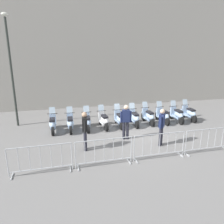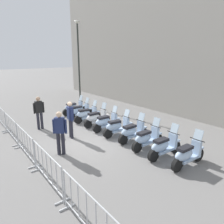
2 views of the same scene
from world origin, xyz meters
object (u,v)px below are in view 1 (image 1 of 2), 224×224
at_px(motorcycle_2, 87,122).
at_px(motorcycle_7, 163,116).
at_px(motorcycle_5, 134,118).
at_px(motorcycle_3, 104,120).
at_px(barrier_segment_1, 104,152).
at_px(barrier_segment_3, 208,141).
at_px(officer_by_barriers, 85,129).
at_px(officer_mid_plaza, 126,120).
at_px(motorcycle_6, 148,116).
at_px(street_lamp, 10,61).
at_px(officer_near_row_end, 162,125).
at_px(motorcycle_8, 177,115).
at_px(motorcycle_9, 189,113).
at_px(motorcycle_1, 70,123).
at_px(barrier_segment_0, 41,160).
at_px(motorcycle_0, 53,124).
at_px(motorcycle_4, 119,119).
at_px(barrier_segment_2, 159,146).

height_order(motorcycle_2, motorcycle_7, same).
distance_m(motorcycle_2, motorcycle_5, 2.79).
distance_m(motorcycle_3, barrier_segment_1, 4.21).
relative_size(motorcycle_3, barrier_segment_3, 0.79).
height_order(motorcycle_7, officer_by_barriers, officer_by_barriers).
distance_m(barrier_segment_1, officer_mid_plaza, 2.79).
height_order(motorcycle_2, motorcycle_6, same).
distance_m(motorcycle_2, street_lamp, 5.35).
bearing_deg(barrier_segment_3, officer_by_barriers, 161.22).
bearing_deg(officer_by_barriers, officer_near_row_end, -8.12).
distance_m(motorcycle_3, barrier_segment_3, 5.51).
xyz_separation_m(motorcycle_6, officer_mid_plaza, (-2.15, -1.89, 0.53)).
distance_m(motorcycle_8, barrier_segment_1, 6.88).
xyz_separation_m(officer_near_row_end, officer_mid_plaza, (-1.30, 1.15, 0.00)).
bearing_deg(motorcycle_6, street_lamp, 166.07).
distance_m(motorcycle_3, motorcycle_9, 5.57).
xyz_separation_m(motorcycle_1, motorcycle_2, (0.92, -0.08, 0.00)).
relative_size(motorcycle_3, motorcycle_6, 1.00).
bearing_deg(motorcycle_1, motorcycle_6, -0.87).
relative_size(motorcycle_1, barrier_segment_0, 0.79).
bearing_deg(barrier_segment_1, barrier_segment_0, 177.92).
bearing_deg(officer_by_barriers, street_lamp, 126.49).
bearing_deg(motorcycle_0, barrier_segment_3, -35.18).
relative_size(motorcycle_5, street_lamp, 0.28).
distance_m(motorcycle_6, barrier_segment_0, 7.28).
xyz_separation_m(motorcycle_7, officer_by_barriers, (-5.20, -2.45, 0.53)).
height_order(motorcycle_4, motorcycle_8, same).
distance_m(motorcycle_5, officer_near_row_end, 3.02).
bearing_deg(barrier_segment_2, motorcycle_9, 43.08).
bearing_deg(motorcycle_3, officer_by_barriers, -120.18).
bearing_deg(street_lamp, motorcycle_1, -31.91).
distance_m(motorcycle_9, officer_by_barriers, 7.48).
bearing_deg(barrier_segment_1, motorcycle_3, 75.86).
height_order(motorcycle_1, barrier_segment_3, motorcycle_1).
height_order(motorcycle_9, barrier_segment_3, motorcycle_9).
xyz_separation_m(motorcycle_1, barrier_segment_1, (0.84, -4.16, 0.07)).
xyz_separation_m(motorcycle_9, barrier_segment_2, (-4.33, -4.05, 0.07)).
distance_m(motorcycle_2, officer_mid_plaza, 2.50).
bearing_deg(motorcycle_8, street_lamp, 167.63).
bearing_deg(motorcycle_7, motorcycle_2, 178.93).
bearing_deg(motorcycle_0, motorcycle_7, -2.53).
distance_m(street_lamp, officer_mid_plaza, 7.11).
xyz_separation_m(motorcycle_7, barrier_segment_0, (-7.01, -3.90, 0.07)).
bearing_deg(street_lamp, barrier_segment_0, -76.03).
xyz_separation_m(motorcycle_1, barrier_segment_2, (3.10, -4.24, 0.07)).
bearing_deg(motorcycle_5, motorcycle_8, -2.54).
relative_size(motorcycle_5, barrier_segment_3, 0.79).
relative_size(motorcycle_2, motorcycle_5, 1.00).
height_order(motorcycle_0, barrier_segment_1, motorcycle_0).
bearing_deg(motorcycle_8, motorcycle_6, 174.15).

